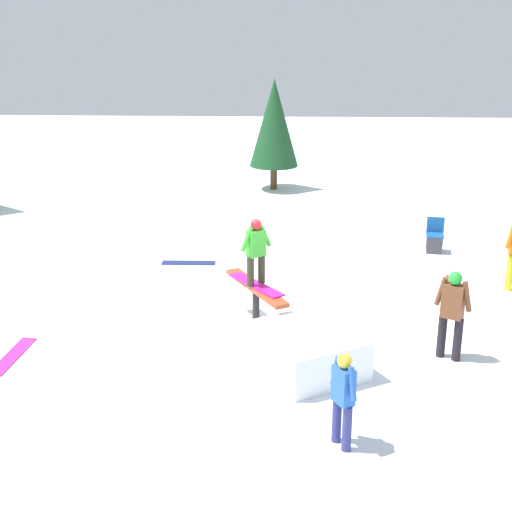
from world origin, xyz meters
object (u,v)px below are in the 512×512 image
rail_feature (256,293)px  pine_tree_far (274,123)px  folding_chair (435,236)px  loose_snowboard_navy (189,263)px  main_rider_on_rail (256,254)px  loose_snowboard_magenta (13,356)px  bystander_brown (452,311)px  backpack_on_snow (453,284)px  bystander_blue (343,395)px

rail_feature → pine_tree_far: size_ratio=0.52×
folding_chair → pine_tree_far: 8.19m
loose_snowboard_navy → folding_chair: size_ratio=1.49×
main_rider_on_rail → loose_snowboard_magenta: (-1.41, 4.33, -1.52)m
rail_feature → bystander_brown: (-1.15, -3.49, 0.18)m
main_rider_on_rail → folding_chair: (4.91, -4.41, -1.12)m
loose_snowboard_navy → backpack_on_snow: backpack_on_snow is taller
loose_snowboard_magenta → main_rider_on_rail: bearing=112.5°
pine_tree_far → main_rider_on_rail: bearing=179.3°
loose_snowboard_magenta → bystander_blue: bearing=70.4°
bystander_brown → loose_snowboard_navy: bystander_brown is taller
loose_snowboard_magenta → backpack_on_snow: backpack_on_snow is taller
loose_snowboard_magenta → bystander_brown: bearing=96.4°
bystander_blue → loose_snowboard_magenta: 6.30m
pine_tree_far → bystander_blue: bearing=-175.5°
folding_chair → pine_tree_far: bearing=131.6°
rail_feature → main_rider_on_rail: 0.79m
loose_snowboard_navy → pine_tree_far: pine_tree_far is taller
loose_snowboard_magenta → rail_feature: bearing=112.5°
rail_feature → loose_snowboard_magenta: rail_feature is taller
main_rider_on_rail → backpack_on_snow: (2.12, -4.28, -1.36)m
main_rider_on_rail → loose_snowboard_magenta: 4.80m
bystander_blue → bystander_brown: size_ratio=0.88×
loose_snowboard_magenta → pine_tree_far: size_ratio=0.39×
rail_feature → loose_snowboard_navy: bearing=-3.6°
rail_feature → main_rider_on_rail: size_ratio=1.46×
bystander_brown → loose_snowboard_navy: size_ratio=1.25×
main_rider_on_rail → backpack_on_snow: size_ratio=4.00×
rail_feature → bystander_brown: size_ratio=1.21×
main_rider_on_rail → bystander_brown: main_rider_on_rail is taller
rail_feature → loose_snowboard_navy: size_ratio=1.52×
bystander_blue → pine_tree_far: bearing=154.4°
loose_snowboard_navy → bystander_brown: bearing=-43.3°
bystander_brown → pine_tree_far: (12.80, 3.34, 1.38)m
bystander_blue → rail_feature: bearing=169.1°
main_rider_on_rail → folding_chair: bearing=-79.3°
loose_snowboard_navy → loose_snowboard_magenta: same height
folding_chair → backpack_on_snow: size_ratio=2.59×
bystander_blue → main_rider_on_rail: bearing=169.1°
rail_feature → bystander_blue: bystander_blue is taller
main_rider_on_rail → loose_snowboard_navy: (3.73, 1.82, -1.52)m
bystander_brown → folding_chair: bystander_brown is taller
loose_snowboard_navy → loose_snowboard_magenta: size_ratio=0.88×
pine_tree_far → backpack_on_snow: bearing=-156.6°
folding_chair → rail_feature: bearing=-122.6°
bystander_brown → backpack_on_snow: bystander_brown is taller
loose_snowboard_navy → folding_chair: bearing=10.0°
loose_snowboard_navy → loose_snowboard_magenta: (-5.14, 2.51, 0.00)m
main_rider_on_rail → backpack_on_snow: 4.97m
loose_snowboard_magenta → backpack_on_snow: 9.31m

